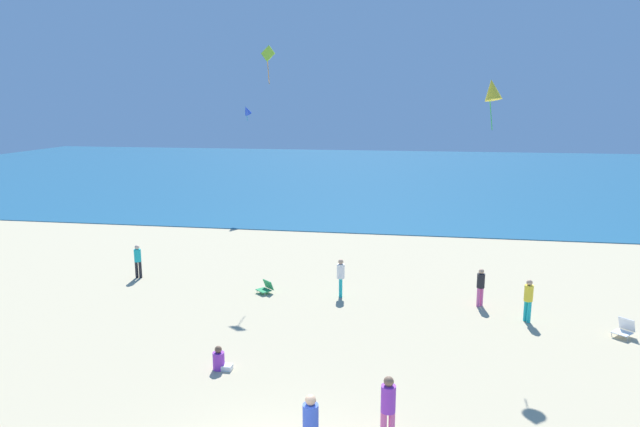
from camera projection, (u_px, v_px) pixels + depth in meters
name	position (u px, v px, depth m)	size (l,w,h in m)	color
ground_plane	(339.00, 314.00, 21.43)	(120.00, 120.00, 0.00)	#C6B58C
ocean_water	(389.00, 173.00, 63.40)	(120.00, 60.00, 0.05)	#236084
beach_chair_mid_beach	(624.00, 329.00, 19.33)	(0.85, 0.85, 0.65)	white
beach_chair_near_camera	(266.00, 288.00, 23.77)	(0.81, 0.81, 0.54)	#2D9956
person_0	(528.00, 298.00, 20.53)	(0.44, 0.44, 1.62)	#19ADB2
person_1	(481.00, 285.00, 22.12)	(0.43, 0.43, 1.54)	#D8599E
person_2	(388.00, 406.00, 13.07)	(0.43, 0.43, 1.75)	#D8599E
person_3	(220.00, 361.00, 16.97)	(0.60, 0.36, 0.75)	purple
person_4	(138.00, 259.00, 25.69)	(0.34, 0.34, 1.56)	black
person_6	(311.00, 426.00, 12.25)	(0.41, 0.41, 1.76)	red
person_7	(341.00, 275.00, 23.20)	(0.37, 0.37, 1.61)	#19ADB2
kite_blue	(247.00, 110.00, 39.74)	(0.78, 0.88, 1.12)	blue
kite_yellow	(492.00, 90.00, 19.25)	(0.92, 0.92, 1.78)	yellow
kite_lime	(268.00, 55.00, 26.12)	(0.74, 0.28, 1.77)	#99DB33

